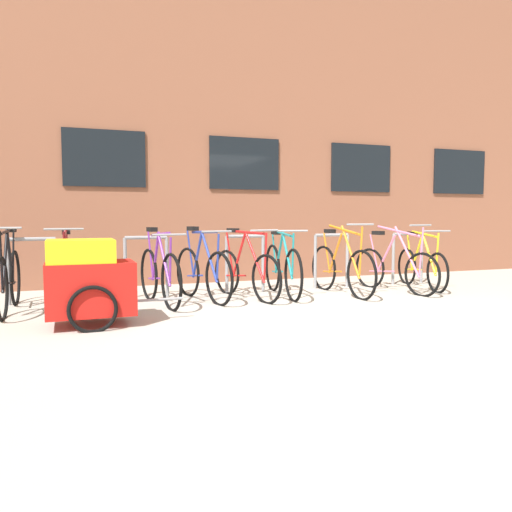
{
  "coord_description": "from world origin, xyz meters",
  "views": [
    {
      "loc": [
        -2.86,
        -5.31,
        1.16
      ],
      "look_at": [
        -0.36,
        1.6,
        0.58
      ],
      "focal_mm": 34.8,
      "sensor_mm": 36.0,
      "label": 1
    }
  ],
  "objects_px": {
    "bicycle_yellow": "(421,266)",
    "bicycle_blue": "(202,272)",
    "bicycle_orange": "(341,268)",
    "bicycle_red": "(245,272)",
    "bike_trailer": "(89,281)",
    "bicycle_maroon": "(67,279)",
    "bicycle_purple": "(159,275)",
    "bicycle_teal": "(282,269)",
    "bicycle_pink": "(394,268)",
    "bicycle_black": "(9,279)"
  },
  "relations": [
    {
      "from": "bicycle_maroon",
      "to": "bike_trailer",
      "type": "height_order",
      "value": "bicycle_maroon"
    },
    {
      "from": "bicycle_pink",
      "to": "bicycle_blue",
      "type": "distance_m",
      "value": 3.03
    },
    {
      "from": "bicycle_pink",
      "to": "bike_trailer",
      "type": "bearing_deg",
      "value": -167.87
    },
    {
      "from": "bicycle_purple",
      "to": "bike_trailer",
      "type": "distance_m",
      "value": 1.4
    },
    {
      "from": "bicycle_pink",
      "to": "bicycle_orange",
      "type": "height_order",
      "value": "bicycle_orange"
    },
    {
      "from": "bicycle_maroon",
      "to": "bicycle_orange",
      "type": "relative_size",
      "value": 0.93
    },
    {
      "from": "bicycle_black",
      "to": "bicycle_teal",
      "type": "height_order",
      "value": "bicycle_black"
    },
    {
      "from": "bicycle_pink",
      "to": "bicycle_black",
      "type": "height_order",
      "value": "bicycle_pink"
    },
    {
      "from": "bicycle_orange",
      "to": "bicycle_red",
      "type": "bearing_deg",
      "value": 174.29
    },
    {
      "from": "bicycle_purple",
      "to": "bicycle_maroon",
      "type": "distance_m",
      "value": 1.16
    },
    {
      "from": "bicycle_yellow",
      "to": "bicycle_orange",
      "type": "xyz_separation_m",
      "value": [
        -1.57,
        -0.15,
        0.04
      ]
    },
    {
      "from": "bicycle_orange",
      "to": "bike_trailer",
      "type": "relative_size",
      "value": 1.23
    },
    {
      "from": "bicycle_yellow",
      "to": "bicycle_teal",
      "type": "height_order",
      "value": "bicycle_teal"
    },
    {
      "from": "bicycle_teal",
      "to": "bicycle_black",
      "type": "bearing_deg",
      "value": -179.48
    },
    {
      "from": "bicycle_teal",
      "to": "bicycle_orange",
      "type": "xyz_separation_m",
      "value": [
        0.88,
        -0.2,
        -0.0
      ]
    },
    {
      "from": "bicycle_teal",
      "to": "bicycle_maroon",
      "type": "bearing_deg",
      "value": -179.55
    },
    {
      "from": "bicycle_purple",
      "to": "bicycle_red",
      "type": "relative_size",
      "value": 1.0
    },
    {
      "from": "bicycle_black",
      "to": "bicycle_red",
      "type": "bearing_deg",
      "value": -0.4
    },
    {
      "from": "bicycle_black",
      "to": "bicycle_purple",
      "type": "bearing_deg",
      "value": -3.86
    },
    {
      "from": "bicycle_pink",
      "to": "bike_trailer",
      "type": "height_order",
      "value": "bicycle_pink"
    },
    {
      "from": "bicycle_black",
      "to": "bike_trailer",
      "type": "distance_m",
      "value": 1.48
    },
    {
      "from": "bicycle_pink",
      "to": "bicycle_yellow",
      "type": "distance_m",
      "value": 0.67
    },
    {
      "from": "bicycle_black",
      "to": "bicycle_blue",
      "type": "height_order",
      "value": "bicycle_black"
    },
    {
      "from": "bicycle_blue",
      "to": "bicycle_pink",
      "type": "bearing_deg",
      "value": -4.14
    },
    {
      "from": "bicycle_maroon",
      "to": "bicycle_blue",
      "type": "height_order",
      "value": "bicycle_maroon"
    },
    {
      "from": "bicycle_orange",
      "to": "bicycle_maroon",
      "type": "bearing_deg",
      "value": 177.37
    },
    {
      "from": "bicycle_orange",
      "to": "bicycle_pink",
      "type": "bearing_deg",
      "value": -1.66
    },
    {
      "from": "bicycle_purple",
      "to": "bicycle_blue",
      "type": "height_order",
      "value": "bicycle_blue"
    },
    {
      "from": "bicycle_black",
      "to": "bicycle_orange",
      "type": "bearing_deg",
      "value": -2.13
    },
    {
      "from": "bicycle_yellow",
      "to": "bicycle_red",
      "type": "relative_size",
      "value": 0.97
    },
    {
      "from": "bicycle_purple",
      "to": "bicycle_orange",
      "type": "bearing_deg",
      "value": -0.98
    },
    {
      "from": "bicycle_yellow",
      "to": "bicycle_blue",
      "type": "bearing_deg",
      "value": 179.29
    },
    {
      "from": "bicycle_maroon",
      "to": "bicycle_red",
      "type": "distance_m",
      "value": 2.4
    },
    {
      "from": "bicycle_maroon",
      "to": "bike_trailer",
      "type": "xyz_separation_m",
      "value": [
        0.24,
        -1.18,
        0.11
      ]
    },
    {
      "from": "bicycle_purple",
      "to": "bicycle_orange",
      "type": "xyz_separation_m",
      "value": [
        2.72,
        -0.05,
        -0.0
      ]
    },
    {
      "from": "bike_trailer",
      "to": "bicycle_maroon",
      "type": "bearing_deg",
      "value": 101.51
    },
    {
      "from": "bicycle_yellow",
      "to": "bicycle_red",
      "type": "distance_m",
      "value": 3.05
    },
    {
      "from": "bicycle_teal",
      "to": "bicycle_red",
      "type": "relative_size",
      "value": 1.06
    },
    {
      "from": "bicycle_teal",
      "to": "bicycle_blue",
      "type": "distance_m",
      "value": 1.22
    },
    {
      "from": "bicycle_purple",
      "to": "bicycle_orange",
      "type": "distance_m",
      "value": 2.72
    },
    {
      "from": "bike_trailer",
      "to": "bicycle_yellow",
      "type": "bearing_deg",
      "value": 12.49
    },
    {
      "from": "bicycle_teal",
      "to": "bike_trailer",
      "type": "bearing_deg",
      "value": -156.28
    },
    {
      "from": "bicycle_maroon",
      "to": "bicycle_orange",
      "type": "distance_m",
      "value": 3.88
    },
    {
      "from": "bicycle_pink",
      "to": "bicycle_orange",
      "type": "bearing_deg",
      "value": 178.34
    },
    {
      "from": "bicycle_teal",
      "to": "bicycle_red",
      "type": "height_order",
      "value": "bicycle_red"
    },
    {
      "from": "bicycle_purple",
      "to": "bicycle_maroon",
      "type": "height_order",
      "value": "bicycle_maroon"
    },
    {
      "from": "bicycle_red",
      "to": "bike_trailer",
      "type": "distance_m",
      "value": 2.45
    },
    {
      "from": "bicycle_pink",
      "to": "bike_trailer",
      "type": "relative_size",
      "value": 1.2
    },
    {
      "from": "bicycle_maroon",
      "to": "bicycle_red",
      "type": "relative_size",
      "value": 0.98
    },
    {
      "from": "bicycle_purple",
      "to": "bicycle_maroon",
      "type": "relative_size",
      "value": 1.02
    }
  ]
}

